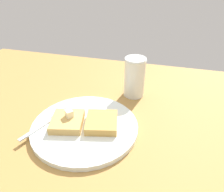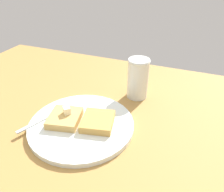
% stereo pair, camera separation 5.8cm
% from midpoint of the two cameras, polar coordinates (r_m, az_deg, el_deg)
% --- Properties ---
extents(table_surface, '(1.09, 1.09, 0.03)m').
position_cam_midpoint_polar(table_surface, '(0.50, -18.24, -17.12)').
color(table_surface, '#A57B3F').
rests_on(table_surface, ground).
extents(plate, '(0.26, 0.26, 0.01)m').
position_cam_midpoint_polar(plate, '(0.55, -10.17, -7.98)').
color(plate, white).
rests_on(plate, table_surface).
extents(toast_slice_left, '(0.09, 0.09, 0.02)m').
position_cam_midpoint_polar(toast_slice_left, '(0.55, -14.61, -6.55)').
color(toast_slice_left, tan).
rests_on(toast_slice_left, plate).
extents(toast_slice_middle, '(0.09, 0.09, 0.02)m').
position_cam_midpoint_polar(toast_slice_middle, '(0.53, -5.88, -6.94)').
color(toast_slice_middle, gold).
rests_on(toast_slice_middle, plate).
extents(butter_pat_primary, '(0.02, 0.02, 0.02)m').
position_cam_midpoint_polar(butter_pat_primary, '(0.54, -14.20, -4.55)').
color(butter_pat_primary, '#F6EEC5').
rests_on(butter_pat_primary, toast_slice_left).
extents(fork, '(0.07, 0.15, 0.00)m').
position_cam_midpoint_polar(fork, '(0.57, -18.54, -6.11)').
color(fork, silver).
rests_on(fork, plate).
extents(syrup_jar, '(0.06, 0.06, 0.12)m').
position_cam_midpoint_polar(syrup_jar, '(0.65, 3.33, 4.46)').
color(syrup_jar, '#4A1D0D').
rests_on(syrup_jar, table_surface).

